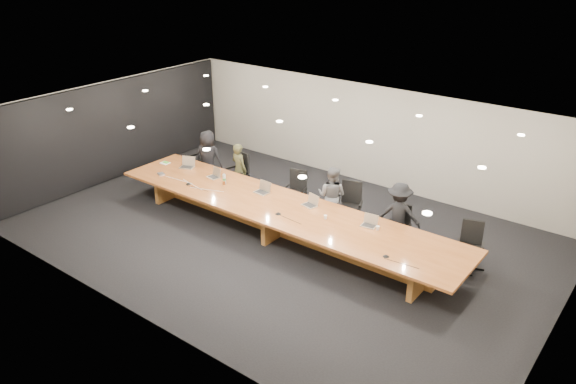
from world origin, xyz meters
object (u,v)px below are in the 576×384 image
(laptop_c, at_px, (262,187))
(chair_left, at_px, (237,173))
(chair_mid_right, at_px, (349,205))
(laptop_a, at_px, (187,163))
(amber_mug, at_px, (224,183))
(av_box, at_px, (161,174))
(water_bottle, at_px, (224,179))
(person_c, at_px, (332,196))
(person_d, at_px, (399,215))
(chair_mid_left, at_px, (295,191))
(mic_right, at_px, (386,256))
(mic_center, at_px, (278,213))
(laptop_d, at_px, (310,201))
(mic_left, at_px, (188,184))
(chair_right, at_px, (398,226))
(person_b, at_px, (239,169))
(chair_far_left, at_px, (200,160))
(person_a, at_px, (208,158))
(laptop_e, at_px, (369,221))
(paper_cup_far, at_px, (378,228))
(paper_cup_near, at_px, (325,217))
(conference_table, at_px, (280,215))
(laptop_b, at_px, (213,173))
(chair_far_right, at_px, (470,246))

(laptop_c, bearing_deg, chair_left, 155.62)
(chair_left, relative_size, chair_mid_right, 1.00)
(laptop_a, relative_size, amber_mug, 4.18)
(chair_left, height_order, av_box, chair_left)
(laptop_a, xyz_separation_m, water_bottle, (1.55, -0.18, -0.02))
(person_c, relative_size, water_bottle, 5.96)
(person_c, height_order, person_d, person_d)
(laptop_a, bearing_deg, chair_mid_left, -5.20)
(person_d, height_order, mic_right, person_d)
(person_d, relative_size, mic_center, 11.10)
(mic_right, bearing_deg, laptop_d, 159.06)
(laptop_c, xyz_separation_m, mic_center, (1.03, -0.66, -0.12))
(chair_mid_left, relative_size, amber_mug, 12.34)
(person_c, distance_m, mic_left, 3.60)
(chair_mid_left, relative_size, chair_right, 1.07)
(chair_right, relative_size, water_bottle, 4.09)
(chair_mid_right, xyz_separation_m, laptop_a, (-4.50, -0.97, 0.32))
(water_bottle, relative_size, av_box, 1.27)
(chair_left, bearing_deg, person_b, -0.31)
(person_d, bearing_deg, av_box, -3.82)
(chair_left, relative_size, mic_right, 9.00)
(water_bottle, bearing_deg, chair_far_left, 151.37)
(person_a, height_order, person_c, person_a)
(person_c, distance_m, amber_mug, 2.72)
(chair_right, bearing_deg, person_a, 174.25)
(chair_mid_left, relative_size, laptop_e, 3.42)
(amber_mug, relative_size, mic_left, 0.67)
(chair_mid_right, relative_size, person_a, 0.73)
(chair_right, xyz_separation_m, amber_mug, (-4.30, -1.03, 0.29))
(chair_left, xyz_separation_m, paper_cup_far, (4.79, -0.88, 0.22))
(laptop_c, relative_size, paper_cup_near, 4.15)
(chair_far_left, height_order, mic_center, chair_far_left)
(person_d, height_order, paper_cup_near, person_d)
(chair_left, bearing_deg, mic_right, -3.31)
(conference_table, relative_size, laptop_c, 25.43)
(conference_table, distance_m, chair_mid_right, 1.69)
(laptop_b, bearing_deg, chair_far_right, 19.21)
(chair_mid_left, bearing_deg, laptop_e, -31.15)
(chair_mid_left, height_order, person_a, person_a)
(chair_mid_left, bearing_deg, laptop_b, -165.65)
(laptop_d, distance_m, mic_right, 2.66)
(conference_table, xyz_separation_m, av_box, (-3.64, -0.38, 0.24))
(chair_far_left, bearing_deg, person_c, 6.02)
(conference_table, distance_m, laptop_a, 3.49)
(person_b, bearing_deg, paper_cup_near, 172.48)
(laptop_c, bearing_deg, av_box, -161.45)
(laptop_b, xyz_separation_m, av_box, (-1.23, -0.67, -0.11))
(person_d, bearing_deg, laptop_c, -2.68)
(chair_left, height_order, chair_right, chair_left)
(conference_table, xyz_separation_m, mic_right, (3.00, -0.52, 0.25))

